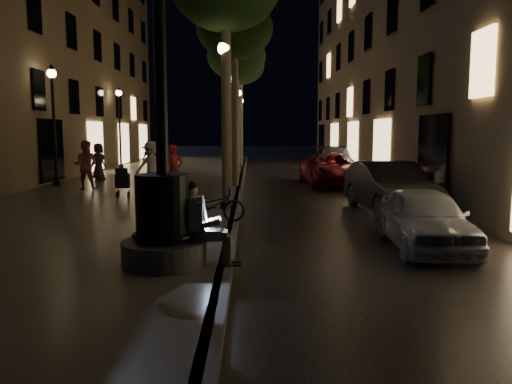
{
  "coord_description": "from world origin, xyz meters",
  "views": [
    {
      "loc": [
        0.43,
        -6.07,
        2.39
      ],
      "look_at": [
        0.53,
        3.0,
        1.29
      ],
      "focal_mm": 35.0,
      "sensor_mm": 36.0,
      "label": 1
    }
  ],
  "objects_px": {
    "pedestrian_white": "(151,166)",
    "pedestrian_blue": "(150,160)",
    "car_second": "(389,188)",
    "car_rear": "(335,160)",
    "pedestrian_pink": "(86,165)",
    "pedestrian_dark": "(99,161)",
    "bicycle": "(212,205)",
    "tree_far": "(240,67)",
    "lamp_curb_c": "(239,117)",
    "fountain_lamppost": "(163,204)",
    "lamp_left_c": "(119,117)",
    "pedestrian_red": "(174,171)",
    "tree_second": "(235,30)",
    "lamp_curb_d": "(241,120)",
    "seated_man_laptop": "(201,221)",
    "tree_third": "(236,57)",
    "lamp_curb_a": "(225,101)",
    "lamp_curb_b": "(234,112)",
    "stroller": "(123,181)",
    "car_third": "(332,169)",
    "lamp_left_b": "(53,110)"
  },
  "relations": [
    {
      "from": "pedestrian_white",
      "to": "pedestrian_blue",
      "type": "xyz_separation_m",
      "value": [
        -0.87,
        4.13,
        -0.01
      ]
    },
    {
      "from": "car_second",
      "to": "car_rear",
      "type": "xyz_separation_m",
      "value": [
        0.7,
        13.9,
        0.02
      ]
    },
    {
      "from": "pedestrian_pink",
      "to": "pedestrian_dark",
      "type": "bearing_deg",
      "value": -82.01
    },
    {
      "from": "bicycle",
      "to": "car_rear",
      "type": "bearing_deg",
      "value": -28.33
    },
    {
      "from": "tree_far",
      "to": "car_rear",
      "type": "xyz_separation_m",
      "value": [
        5.42,
        -3.69,
        -5.66
      ]
    },
    {
      "from": "pedestrian_blue",
      "to": "pedestrian_pink",
      "type": "bearing_deg",
      "value": -75.93
    },
    {
      "from": "pedestrian_dark",
      "to": "bicycle",
      "type": "xyz_separation_m",
      "value": [
        5.97,
        -10.72,
        -0.41
      ]
    },
    {
      "from": "car_rear",
      "to": "lamp_curb_c",
      "type": "bearing_deg",
      "value": 164.26
    },
    {
      "from": "fountain_lamppost",
      "to": "lamp_curb_c",
      "type": "height_order",
      "value": "fountain_lamppost"
    },
    {
      "from": "lamp_left_c",
      "to": "pedestrian_blue",
      "type": "distance_m",
      "value": 8.6
    },
    {
      "from": "car_rear",
      "to": "pedestrian_red",
      "type": "height_order",
      "value": "pedestrian_red"
    },
    {
      "from": "tree_second",
      "to": "lamp_curb_d",
      "type": "distance_m",
      "value": 18.26
    },
    {
      "from": "pedestrian_dark",
      "to": "seated_man_laptop",
      "type": "bearing_deg",
      "value": -144.23
    },
    {
      "from": "tree_third",
      "to": "fountain_lamppost",
      "type": "bearing_deg",
      "value": -92.23
    },
    {
      "from": "lamp_curb_a",
      "to": "lamp_curb_b",
      "type": "height_order",
      "value": "same"
    },
    {
      "from": "fountain_lamppost",
      "to": "lamp_curb_c",
      "type": "distance_m",
      "value": 22.1
    },
    {
      "from": "lamp_curb_d",
      "to": "stroller",
      "type": "xyz_separation_m",
      "value": [
        -3.57,
        -21.4,
        -2.49
      ]
    },
    {
      "from": "tree_third",
      "to": "lamp_left_c",
      "type": "relative_size",
      "value": 1.5
    },
    {
      "from": "lamp_curb_d",
      "to": "pedestrian_blue",
      "type": "distance_m",
      "value": 16.24
    },
    {
      "from": "lamp_curb_d",
      "to": "pedestrian_dark",
      "type": "height_order",
      "value": "lamp_curb_d"
    },
    {
      "from": "stroller",
      "to": "car_rear",
      "type": "height_order",
      "value": "car_rear"
    },
    {
      "from": "car_third",
      "to": "lamp_curb_b",
      "type": "bearing_deg",
      "value": 176.74
    },
    {
      "from": "tree_third",
      "to": "pedestrian_blue",
      "type": "distance_m",
      "value": 7.28
    },
    {
      "from": "bicycle",
      "to": "car_third",
      "type": "bearing_deg",
      "value": -33.46
    },
    {
      "from": "pedestrian_white",
      "to": "pedestrian_blue",
      "type": "relative_size",
      "value": 1.02
    },
    {
      "from": "car_second",
      "to": "pedestrian_pink",
      "type": "bearing_deg",
      "value": 153.06
    },
    {
      "from": "pedestrian_pink",
      "to": "pedestrian_red",
      "type": "bearing_deg",
      "value": 148.79
    },
    {
      "from": "tree_second",
      "to": "pedestrian_blue",
      "type": "relative_size",
      "value": 4.1
    },
    {
      "from": "tree_second",
      "to": "fountain_lamppost",
      "type": "bearing_deg",
      "value": -93.81
    },
    {
      "from": "lamp_left_b",
      "to": "car_second",
      "type": "height_order",
      "value": "lamp_left_b"
    },
    {
      "from": "lamp_curb_c",
      "to": "lamp_left_b",
      "type": "height_order",
      "value": "same"
    },
    {
      "from": "lamp_left_c",
      "to": "pedestrian_dark",
      "type": "xyz_separation_m",
      "value": [
        0.93,
        -7.43,
        -2.21
      ]
    },
    {
      "from": "car_rear",
      "to": "car_third",
      "type": "bearing_deg",
      "value": -98.89
    },
    {
      "from": "lamp_curb_b",
      "to": "pedestrian_blue",
      "type": "height_order",
      "value": "lamp_curb_b"
    },
    {
      "from": "stroller",
      "to": "pedestrian_pink",
      "type": "bearing_deg",
      "value": 121.99
    },
    {
      "from": "lamp_curb_b",
      "to": "lamp_curb_d",
      "type": "distance_m",
      "value": 16.0
    },
    {
      "from": "pedestrian_white",
      "to": "pedestrian_blue",
      "type": "distance_m",
      "value": 4.22
    },
    {
      "from": "lamp_curb_a",
      "to": "lamp_curb_c",
      "type": "bearing_deg",
      "value": 90.0
    },
    {
      "from": "tree_second",
      "to": "pedestrian_red",
      "type": "bearing_deg",
      "value": -120.84
    },
    {
      "from": "lamp_left_c",
      "to": "car_rear",
      "type": "xyz_separation_m",
      "value": [
        12.6,
        -1.69,
        -2.46
      ]
    },
    {
      "from": "lamp_curb_d",
      "to": "car_second",
      "type": "distance_m",
      "value": 24.2
    },
    {
      "from": "lamp_left_b",
      "to": "pedestrian_pink",
      "type": "bearing_deg",
      "value": -37.98
    },
    {
      "from": "fountain_lamppost",
      "to": "lamp_left_c",
      "type": "relative_size",
      "value": 1.08
    },
    {
      "from": "car_second",
      "to": "lamp_curb_a",
      "type": "bearing_deg",
      "value": -179.21
    },
    {
      "from": "tree_second",
      "to": "tree_third",
      "type": "xyz_separation_m",
      "value": [
        -0.1,
        6.0,
        -0.2
      ]
    },
    {
      "from": "lamp_curb_c",
      "to": "lamp_left_c",
      "type": "relative_size",
      "value": 1.0
    },
    {
      "from": "lamp_left_b",
      "to": "car_rear",
      "type": "bearing_deg",
      "value": 33.4
    },
    {
      "from": "lamp_left_c",
      "to": "fountain_lamppost",
      "type": "bearing_deg",
      "value": -73.78
    },
    {
      "from": "tree_third",
      "to": "car_rear",
      "type": "bearing_deg",
      "value": 22.75
    },
    {
      "from": "lamp_curb_b",
      "to": "tree_second",
      "type": "bearing_deg",
      "value": -87.14
    }
  ]
}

